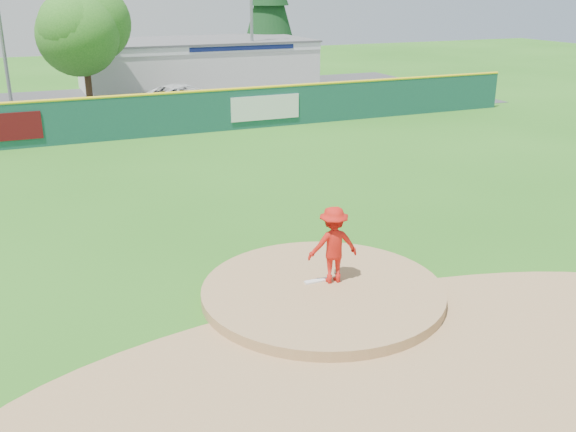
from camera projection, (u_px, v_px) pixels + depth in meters
name	position (u px, v px, depth m)	size (l,w,h in m)	color
ground	(323.00, 297.00, 14.61)	(120.00, 120.00, 0.00)	#286B19
pitchers_mound	(323.00, 297.00, 14.61)	(5.50, 5.50, 0.50)	#9E774C
pitching_rubber	(317.00, 281.00, 14.78)	(0.60, 0.15, 0.04)	white
infield_dirt_arc	(393.00, 363.00, 12.01)	(15.40, 15.40, 0.01)	#9E774C
parking_lot	(122.00, 106.00, 37.97)	(44.00, 16.00, 0.02)	#38383A
pitcher	(333.00, 245.00, 14.52)	(1.16, 0.67, 1.80)	red
van	(184.00, 96.00, 36.95)	(2.34, 5.07, 1.41)	silver
pool_building_grp	(196.00, 64.00, 43.96)	(15.20, 8.20, 3.31)	silver
fence_banners	(142.00, 117.00, 29.58)	(15.88, 0.04, 1.20)	#560C10
outfield_fence	(153.00, 114.00, 29.82)	(40.00, 0.14, 2.07)	#16473E
deciduous_tree	(83.00, 29.00, 33.97)	(5.60, 5.60, 7.36)	#382314
conifer_tree	(269.00, 3.00, 48.72)	(4.40, 4.40, 9.50)	#382314
light_pole_right	(251.00, 5.00, 41.18)	(1.75, 0.25, 10.00)	gray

